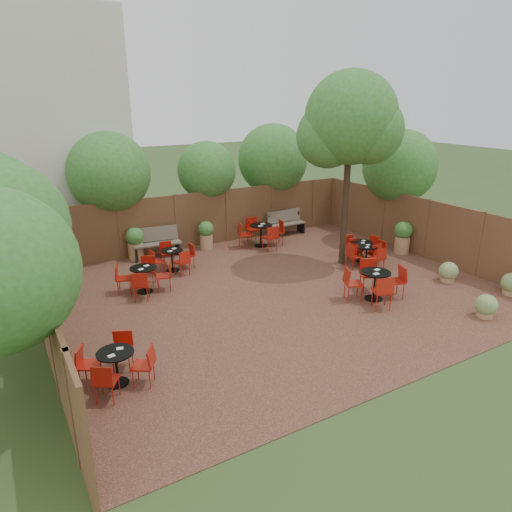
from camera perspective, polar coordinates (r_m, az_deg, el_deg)
ground at (r=13.12m, az=2.49°, el=-4.48°), size 80.00×80.00×0.00m
courtyard_paving at (r=13.12m, az=2.49°, el=-4.44°), size 12.00×10.00×0.02m
fence_back at (r=16.98m, az=-6.61°, el=4.53°), size 12.00×0.08×2.00m
fence_left at (r=10.96m, az=-25.03°, el=-5.64°), size 0.08×10.00×2.00m
fence_right at (r=16.64m, az=20.26°, el=3.15°), size 0.08×10.00×2.00m
neighbour_building at (r=18.24m, az=-24.48°, el=13.58°), size 5.00×4.00×8.00m
overhang_foliage at (r=13.97m, az=-9.22°, el=8.76°), size 15.93×10.98×2.80m
courtyard_tree at (r=14.64m, az=11.57°, el=15.61°), size 2.89×2.81×6.01m
park_bench_left at (r=16.13m, az=-12.26°, el=1.72°), size 1.68×0.72×1.01m
park_bench_right at (r=18.37m, az=3.66°, el=4.17°), size 1.55×0.51×0.95m
bistro_tables at (r=13.77m, az=1.28°, el=-1.29°), size 10.27×7.55×0.93m
planters at (r=15.52m, az=-5.72°, el=1.64°), size 11.66×4.64×1.12m
low_shrubs at (r=14.16m, az=26.15°, el=-3.35°), size 2.44×2.57×0.62m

